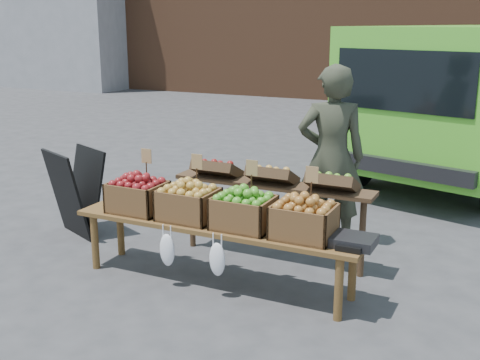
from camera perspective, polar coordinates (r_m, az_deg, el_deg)
The scene contains 11 objects.
ground at distance 5.74m, azimuth -5.58°, elevation -8.93°, with size 80.00×80.00×0.00m, color #3E3E40.
delivery_van at distance 9.70m, azimuth 21.21°, elevation 6.81°, with size 2.29×5.01×2.24m, color #57C22E, non-canonical shape.
vendor at distance 6.24m, azimuth 8.65°, elevation 2.12°, with size 0.69×0.46×1.90m, color #343829.
chalkboard_sign at distance 6.84m, azimuth -15.29°, elevation -1.14°, with size 0.64×0.35×0.98m, color black, non-canonical shape.
back_table at distance 5.88m, azimuth 3.04°, elevation -2.88°, with size 2.10×0.44×1.04m, color #3F2B1B, non-canonical shape.
display_bench at distance 5.44m, azimuth -2.31°, elevation -6.98°, with size 2.70×0.56×0.57m, color brown, non-canonical shape.
crate_golden_apples at distance 5.72m, azimuth -9.68°, elevation -1.59°, with size 0.50×0.40×0.28m, color maroon, non-canonical shape.
crate_russet_pears at distance 5.43m, azimuth -4.92°, elevation -2.32°, with size 0.50×0.40×0.28m, color #AA9725, non-canonical shape.
crate_red_apples at distance 5.18m, azimuth 0.34°, elevation -3.11°, with size 0.50×0.40×0.28m, color #397B21, non-canonical shape.
crate_green_apples at distance 4.98m, azimuth 6.08°, elevation -3.94°, with size 0.50×0.40×0.28m, color #AE6F28, non-canonical shape.
weighing_scale at distance 4.90m, azimuth 10.75°, elevation -5.69°, with size 0.34×0.30×0.08m, color black.
Camera 1 is at (2.77, -4.47, 2.30)m, focal length 45.00 mm.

